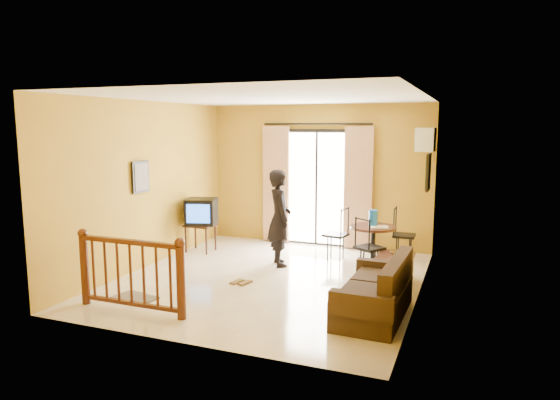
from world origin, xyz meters
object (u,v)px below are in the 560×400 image
at_px(coffee_table, 394,267).
at_px(standing_person, 279,218).
at_px(television, 201,211).
at_px(sofa, 377,295).
at_px(dining_table, 373,234).

xyz_separation_m(coffee_table, standing_person, (-2.01, 0.41, 0.54)).
xyz_separation_m(television, sofa, (3.72, -2.08, -0.49)).
relative_size(coffee_table, sofa, 0.60).
height_order(coffee_table, standing_person, standing_person).
bearing_deg(television, dining_table, -10.03).
distance_m(sofa, standing_person, 2.72).
relative_size(television, standing_person, 0.40).
xyz_separation_m(television, coffee_table, (3.72, -0.73, -0.49)).
xyz_separation_m(dining_table, coffee_table, (0.52, -1.08, -0.24)).
height_order(television, standing_person, standing_person).
xyz_separation_m(sofa, standing_person, (-2.01, 1.76, 0.54)).
distance_m(dining_table, coffee_table, 1.22).
bearing_deg(sofa, coffee_table, 91.94).
height_order(dining_table, sofa, sofa).
bearing_deg(dining_table, standing_person, -155.97).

